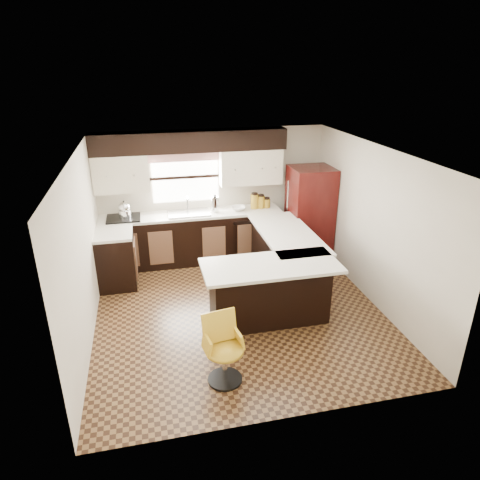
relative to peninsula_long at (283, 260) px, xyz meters
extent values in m
plane|color=#49301A|center=(-0.90, -0.62, -0.45)|extent=(4.40, 4.40, 0.00)
plane|color=silver|center=(-0.90, -0.62, 1.95)|extent=(4.40, 4.40, 0.00)
plane|color=beige|center=(-0.90, 1.58, 0.75)|extent=(4.40, 0.00, 4.40)
plane|color=beige|center=(-0.90, -2.83, 0.75)|extent=(4.40, 0.00, 4.40)
plane|color=beige|center=(-3.00, -0.62, 0.75)|extent=(0.00, 4.40, 4.40)
plane|color=beige|center=(1.20, -0.62, 0.75)|extent=(0.00, 4.40, 4.40)
cube|color=black|center=(-1.35, 1.28, 0.00)|extent=(3.30, 0.60, 0.90)
cube|color=black|center=(-2.70, 0.62, 0.00)|extent=(0.60, 0.70, 0.90)
cube|color=silver|center=(-1.35, 1.28, 0.47)|extent=(3.30, 0.60, 0.04)
cube|color=silver|center=(-2.70, 0.62, 0.47)|extent=(0.60, 0.70, 0.04)
cube|color=black|center=(-1.30, 1.40, 1.77)|extent=(3.40, 0.35, 0.36)
cube|color=beige|center=(-2.52, 1.40, 1.27)|extent=(0.94, 0.35, 0.64)
cube|color=beige|center=(-0.22, 1.40, 1.27)|extent=(1.14, 0.35, 0.64)
cube|color=white|center=(-1.40, 1.56, 1.10)|extent=(1.20, 0.02, 0.90)
cube|color=#D19B93|center=(-1.40, 1.52, 1.49)|extent=(1.30, 0.06, 0.18)
cube|color=#B2B2B7|center=(-1.40, 1.25, 0.51)|extent=(0.75, 0.45, 0.03)
cube|color=black|center=(-0.35, 0.99, -0.02)|extent=(0.58, 0.03, 0.78)
cube|color=black|center=(-2.55, 1.25, 0.51)|extent=(0.58, 0.50, 0.02)
cube|color=black|center=(0.00, 0.00, 0.00)|extent=(0.60, 1.95, 0.90)
cube|color=black|center=(-0.53, -0.97, 0.00)|extent=(1.65, 0.60, 0.90)
cube|color=silver|center=(0.05, 0.00, 0.47)|extent=(0.84, 1.95, 0.04)
cube|color=silver|center=(-0.55, -1.06, 0.47)|extent=(1.89, 0.84, 0.04)
cube|color=#3B0B09|center=(0.80, 0.94, 0.43)|extent=(0.75, 0.72, 1.75)
cylinder|color=silver|center=(-0.91, 1.28, 0.64)|extent=(0.13, 0.13, 0.28)
imported|color=white|center=(-0.48, 1.27, 0.53)|extent=(0.30, 0.30, 0.07)
cylinder|color=olive|center=(-0.16, 1.30, 0.63)|extent=(0.14, 0.14, 0.27)
cylinder|color=olive|center=(-0.04, 1.30, 0.61)|extent=(0.14, 0.14, 0.23)
cylinder|color=olive|center=(0.07, 1.30, 0.58)|extent=(0.13, 0.13, 0.17)
camera|label=1|loc=(-2.12, -6.08, 3.07)|focal=32.00mm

